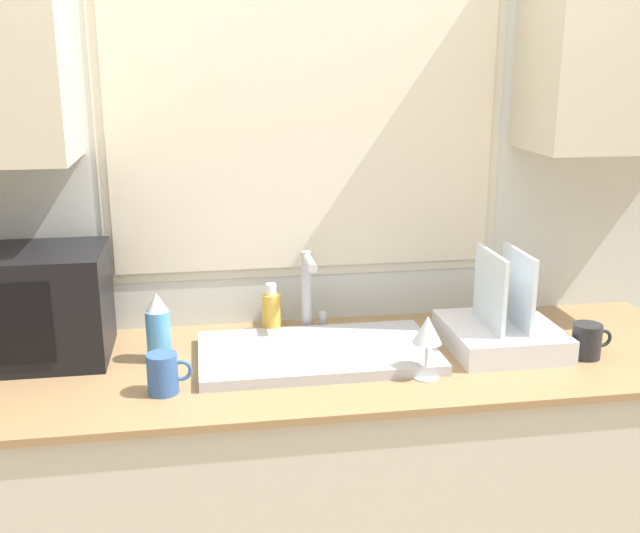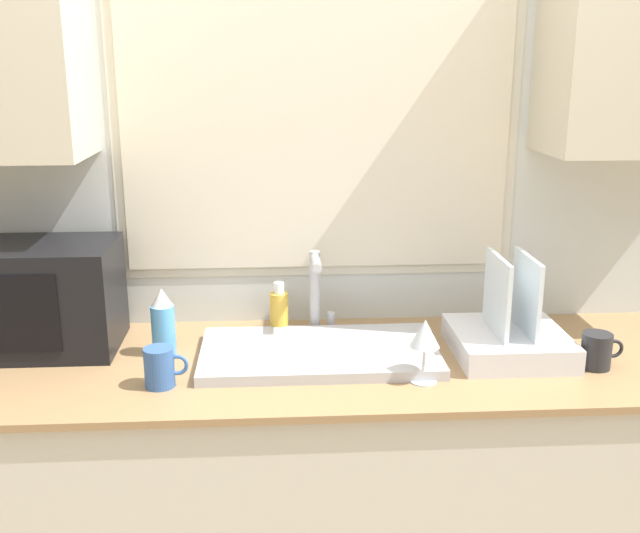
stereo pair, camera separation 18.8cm
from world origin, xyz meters
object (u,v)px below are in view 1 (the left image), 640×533
(microwave, at_px, (16,306))
(spray_bottle, at_px, (158,328))
(soap_bottle, at_px, (271,313))
(faucet, at_px, (309,287))
(mug_near_sink, at_px, (163,373))
(dish_rack, at_px, (501,330))
(wine_glass, at_px, (427,332))

(microwave, relative_size, spray_bottle, 2.51)
(soap_bottle, bearing_deg, faucet, -1.82)
(faucet, distance_m, mug_near_sink, 0.56)
(dish_rack, relative_size, spray_bottle, 1.69)
(faucet, bearing_deg, soap_bottle, 178.18)
(faucet, bearing_deg, spray_bottle, -162.36)
(soap_bottle, xyz_separation_m, mug_near_sink, (-0.31, -0.36, -0.02))
(microwave, height_order, wine_glass, microwave)
(faucet, bearing_deg, dish_rack, -21.00)
(faucet, height_order, mug_near_sink, faucet)
(faucet, xyz_separation_m, spray_bottle, (-0.44, -0.14, -0.05))
(spray_bottle, relative_size, soap_bottle, 1.20)
(spray_bottle, height_order, wine_glass, spray_bottle)
(dish_rack, height_order, mug_near_sink, dish_rack)
(spray_bottle, relative_size, wine_glass, 1.14)
(microwave, distance_m, mug_near_sink, 0.51)
(soap_bottle, bearing_deg, spray_bottle, -156.29)
(dish_rack, height_order, spray_bottle, dish_rack)
(mug_near_sink, xyz_separation_m, wine_glass, (0.68, -0.01, 0.08))
(microwave, distance_m, dish_rack, 1.37)
(mug_near_sink, distance_m, wine_glass, 0.68)
(dish_rack, relative_size, wine_glass, 1.92)
(dish_rack, distance_m, soap_bottle, 0.68)
(mug_near_sink, bearing_deg, wine_glass, -1.24)
(microwave, distance_m, soap_bottle, 0.72)
(dish_rack, bearing_deg, soap_bottle, 162.15)
(faucet, relative_size, spray_bottle, 1.30)
(microwave, xyz_separation_m, dish_rack, (1.36, -0.14, -0.10))
(spray_bottle, height_order, mug_near_sink, spray_bottle)
(faucet, relative_size, wine_glass, 1.49)
(dish_rack, height_order, soap_bottle, dish_rack)
(faucet, xyz_separation_m, mug_near_sink, (-0.42, -0.36, -0.10))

